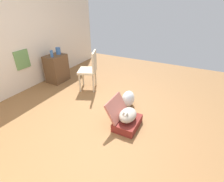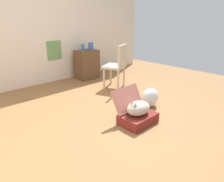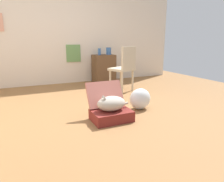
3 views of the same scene
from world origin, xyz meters
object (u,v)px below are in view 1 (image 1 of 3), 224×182
at_px(suitcase_base, 127,123).
at_px(plastic_bag_white, 128,99).
at_px(side_table, 57,68).
at_px(chair, 90,69).
at_px(cat, 128,115).
at_px(vase_tall, 52,54).
at_px(vase_short, 58,51).

relative_size(suitcase_base, plastic_bag_white, 1.50).
xyz_separation_m(suitcase_base, side_table, (0.91, 2.45, 0.29)).
height_order(plastic_bag_white, chair, chair).
bearing_deg(cat, plastic_bag_white, 21.66).
relative_size(cat, vase_tall, 2.92).
xyz_separation_m(cat, chair, (0.94, 1.38, 0.28)).
xyz_separation_m(cat, vase_short, (1.04, 2.43, 0.56)).
relative_size(suitcase_base, side_table, 0.74).
xyz_separation_m(plastic_bag_white, side_table, (0.29, 2.20, 0.19)).
bearing_deg(cat, suitcase_base, -4.16).
distance_m(suitcase_base, vase_tall, 2.62).
relative_size(cat, chair, 0.51).
bearing_deg(vase_tall, vase_short, 6.99).
bearing_deg(chair, vase_tall, -104.98).
bearing_deg(plastic_bag_white, chair, 74.49).
bearing_deg(side_table, vase_tall, -159.37).
distance_m(suitcase_base, cat, 0.17).
distance_m(vase_short, chair, 1.09).
bearing_deg(cat, chair, 55.91).
xyz_separation_m(cat, plastic_bag_white, (0.62, 0.25, -0.08)).
bearing_deg(suitcase_base, plastic_bag_white, 21.85).
bearing_deg(chair, cat, 32.15).
height_order(cat, chair, chair).
xyz_separation_m(side_table, vase_tall, (-0.13, -0.05, 0.44)).
height_order(vase_short, chair, chair).
relative_size(suitcase_base, vase_short, 2.97).
height_order(side_table, vase_tall, vase_tall).
height_order(plastic_bag_white, side_table, side_table).
bearing_deg(side_table, cat, -110.40).
distance_m(cat, chair, 1.69).
bearing_deg(vase_tall, side_table, 20.63).
relative_size(plastic_bag_white, vase_short, 1.98).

